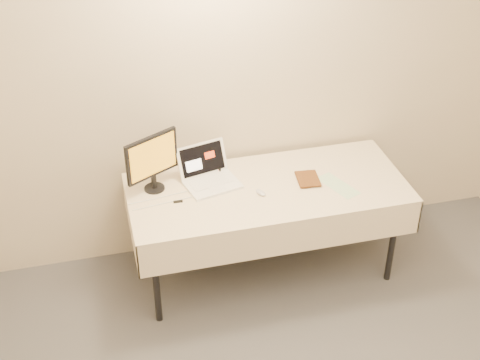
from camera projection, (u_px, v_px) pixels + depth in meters
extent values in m
cube|color=beige|center=(251.00, 74.00, 4.47)|extent=(4.00, 0.10, 2.70)
cylinder|color=black|center=(156.00, 281.00, 4.26)|extent=(0.04, 0.04, 0.69)
cylinder|color=black|center=(393.00, 241.00, 4.60)|extent=(0.04, 0.04, 0.69)
cylinder|color=black|center=(144.00, 226.00, 4.74)|extent=(0.04, 0.04, 0.69)
cylinder|color=black|center=(359.00, 193.00, 5.07)|extent=(0.04, 0.04, 0.69)
cube|color=gray|center=(268.00, 190.00, 4.46)|extent=(1.80, 0.75, 0.04)
cube|color=beige|center=(268.00, 187.00, 4.45)|extent=(1.86, 0.81, 0.01)
cube|color=beige|center=(285.00, 239.00, 4.20)|extent=(1.86, 0.01, 0.25)
cube|color=beige|center=(252.00, 172.00, 4.84)|extent=(1.86, 0.01, 0.25)
cube|color=beige|center=(130.00, 223.00, 4.33)|extent=(0.01, 0.81, 0.25)
cube|color=beige|center=(393.00, 184.00, 4.71)|extent=(0.01, 0.81, 0.25)
cube|color=white|center=(213.00, 185.00, 4.45)|extent=(0.39, 0.31, 0.02)
cube|color=white|center=(202.00, 159.00, 4.50)|extent=(0.36, 0.17, 0.21)
cube|color=black|center=(202.00, 159.00, 4.50)|extent=(0.31, 0.14, 0.18)
cylinder|color=black|center=(155.00, 188.00, 4.42)|extent=(0.18, 0.18, 0.01)
cube|color=black|center=(154.00, 181.00, 4.39)|extent=(0.03, 0.03, 0.10)
cube|color=black|center=(152.00, 156.00, 4.28)|extent=(0.35, 0.21, 0.29)
cube|color=gold|center=(152.00, 156.00, 4.28)|extent=(0.31, 0.17, 0.25)
imported|color=#93511A|center=(298.00, 169.00, 4.45)|extent=(0.15, 0.03, 0.20)
cube|color=black|center=(214.00, 169.00, 4.59)|extent=(0.11, 0.08, 0.04)
cube|color=#FF0E0C|center=(213.00, 171.00, 4.57)|extent=(0.07, 0.03, 0.02)
ellipsoid|color=silver|center=(261.00, 193.00, 4.37)|extent=(0.08, 0.10, 0.02)
cube|color=#BBE2B4|center=(338.00, 186.00, 4.46)|extent=(0.23, 0.34, 0.00)
cube|color=black|center=(178.00, 202.00, 4.30)|extent=(0.06, 0.02, 0.01)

